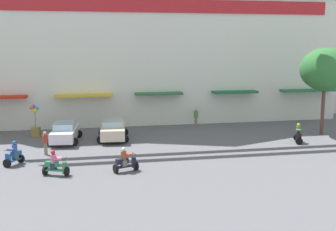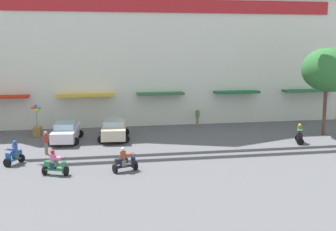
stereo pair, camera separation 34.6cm
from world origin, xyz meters
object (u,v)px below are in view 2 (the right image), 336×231
scooter_rider_4 (125,162)px  scooter_rider_7 (55,165)px  plaza_tree_1 (327,70)px  pedestrian_0 (198,116)px  parked_car_0 (66,132)px  scooter_rider_1 (14,155)px  pedestrian_1 (46,141)px  scooter_rider_0 (299,135)px  parked_car_1 (114,130)px  balloon_vendor_cart (37,124)px

scooter_rider_4 → scooter_rider_7: bearing=179.7°
plaza_tree_1 → pedestrian_0: (-9.18, 5.30, -4.38)m
parked_car_0 → scooter_rider_4: size_ratio=2.97×
scooter_rider_1 → pedestrian_0: size_ratio=0.94×
pedestrian_1 → scooter_rider_4: bearing=-44.1°
plaza_tree_1 → scooter_rider_1: (-23.13, -4.50, -4.65)m
pedestrian_0 → plaza_tree_1: bearing=-30.0°
pedestrian_1 → plaza_tree_1: bearing=6.4°
plaza_tree_1 → pedestrian_0: 11.47m
plaza_tree_1 → scooter_rider_7: 22.20m
scooter_rider_0 → pedestrian_1: (-18.14, -0.05, 0.31)m
parked_car_1 → pedestrian_1: size_ratio=2.63×
scooter_rider_0 → pedestrian_0: size_ratio=0.92×
scooter_rider_7 → pedestrian_0: (11.34, 12.38, 0.29)m
plaza_tree_1 → balloon_vendor_cart: size_ratio=2.74×
parked_car_1 → scooter_rider_1: 8.55m
plaza_tree_1 → balloon_vendor_cart: plaza_tree_1 is taller
plaza_tree_1 → scooter_rider_4: 18.67m
parked_car_0 → scooter_rider_1: (-2.74, -5.69, -0.14)m
parked_car_0 → pedestrian_0: bearing=20.1°
plaza_tree_1 → pedestrian_1: (-21.47, -2.41, -4.36)m
parked_car_0 → pedestrian_0: size_ratio=2.85×
scooter_rider_7 → balloon_vendor_cart: bearing=102.0°
parked_car_0 → parked_car_1: parked_car_1 is taller
scooter_rider_1 → pedestrian_1: pedestrian_1 is taller
scooter_rider_1 → pedestrian_0: 17.05m
parked_car_0 → balloon_vendor_cart: 3.36m
scooter_rider_1 → balloon_vendor_cart: (0.36, 8.05, 0.34)m
parked_car_1 → pedestrian_0: 8.63m
pedestrian_1 → pedestrian_0: bearing=32.1°
parked_car_0 → scooter_rider_1: 6.32m
parked_car_0 → scooter_rider_0: bearing=-11.8°
scooter_rider_1 → parked_car_1: bearing=42.3°
scooter_rider_7 → parked_car_1: bearing=66.1°
scooter_rider_4 → pedestrian_1: 6.76m
scooter_rider_1 → scooter_rider_7: (2.61, -2.59, -0.02)m
scooter_rider_4 → balloon_vendor_cart: size_ratio=0.59×
scooter_rider_1 → scooter_rider_4: 7.02m
scooter_rider_4 → pedestrian_1: size_ratio=0.96×
parked_car_1 → scooter_rider_0: 13.96m
plaza_tree_1 → scooter_rider_0: 6.20m
plaza_tree_1 → parked_car_1: 17.44m
parked_car_1 → pedestrian_0: (7.63, 4.03, 0.11)m
parked_car_0 → scooter_rider_0: 17.43m
parked_car_1 → scooter_rider_4: parked_car_1 is taller
parked_car_1 → balloon_vendor_cart: size_ratio=1.63×
scooter_rider_7 → balloon_vendor_cart: balloon_vendor_cart is taller
scooter_rider_0 → balloon_vendor_cart: (-19.45, 5.92, 0.36)m
pedestrian_1 → scooter_rider_1: bearing=-128.5°
scooter_rider_1 → balloon_vendor_cart: 8.07m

